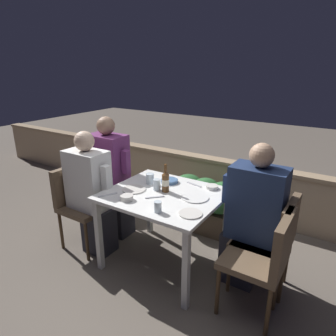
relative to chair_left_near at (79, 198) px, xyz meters
name	(u,v)px	position (x,y,z in m)	size (l,w,h in m)	color
ground_plane	(164,262)	(0.93, 0.19, -0.53)	(16.00, 16.00, 0.00)	#665B51
parapet_wall	(221,185)	(0.93, 1.52, -0.18)	(9.00, 0.18, 0.69)	tan
dining_table	(164,202)	(0.93, 0.19, 0.12)	(1.01, 0.88, 0.73)	white
planter_hedge	(204,201)	(0.95, 0.99, -0.18)	(0.81, 0.47, 0.61)	brown
chair_left_near	(79,198)	(0.00, 0.00, 0.00)	(0.44, 0.44, 0.85)	brown
person_white_polo	(91,193)	(0.20, 0.00, 0.10)	(0.49, 0.26, 1.24)	#282833
chair_left_far	(100,185)	(-0.07, 0.36, 0.00)	(0.44, 0.44, 0.85)	brown
person_purple_stripe	(111,177)	(0.12, 0.36, 0.14)	(0.49, 0.26, 1.32)	#282833
chair_right_near	(266,255)	(1.90, 0.06, 0.00)	(0.44, 0.44, 0.85)	brown
chair_right_far	(274,236)	(1.88, 0.34, 0.00)	(0.44, 0.44, 0.85)	brown
person_navy_jumper	(251,218)	(1.68, 0.34, 0.11)	(0.50, 0.26, 1.27)	#282833
beer_bottle	(165,181)	(0.92, 0.23, 0.31)	(0.07, 0.07, 0.26)	brown
plate_0	(195,197)	(1.21, 0.25, 0.21)	(0.24, 0.24, 0.01)	white
plate_1	(134,189)	(0.66, 0.10, 0.21)	(0.22, 0.22, 0.01)	silver
plate_2	(190,214)	(1.32, -0.04, 0.21)	(0.18, 0.18, 0.01)	silver
bowl_0	(127,197)	(0.74, -0.10, 0.23)	(0.11, 0.11, 0.04)	beige
bowl_1	(212,187)	(1.25, 0.52, 0.23)	(0.11, 0.11, 0.03)	silver
bowl_2	(169,181)	(0.83, 0.43, 0.23)	(0.17, 0.17, 0.03)	#4C709E
glass_cup_0	(150,179)	(0.69, 0.30, 0.26)	(0.08, 0.08, 0.10)	silver
glass_cup_1	(158,207)	(1.09, -0.14, 0.25)	(0.06, 0.06, 0.09)	silver
glass_cup_2	(157,185)	(0.83, 0.21, 0.26)	(0.07, 0.07, 0.10)	silver
fork_0	(194,184)	(1.06, 0.51, 0.21)	(0.17, 0.06, 0.01)	silver
fork_1	(108,195)	(0.54, -0.12, 0.21)	(0.09, 0.16, 0.01)	silver
fork_2	(155,197)	(0.91, 0.07, 0.21)	(0.13, 0.14, 0.01)	silver
potted_plant	(110,183)	(-0.29, 0.76, -0.15)	(0.29, 0.29, 0.62)	#B2A899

